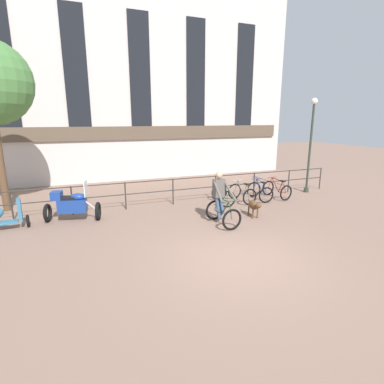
% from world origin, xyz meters
% --- Properties ---
extents(ground_plane, '(60.00, 60.00, 0.00)m').
position_xyz_m(ground_plane, '(0.00, 0.00, 0.00)').
color(ground_plane, '#846656').
extents(canal_railing, '(15.05, 0.05, 1.05)m').
position_xyz_m(canal_railing, '(-0.00, 5.20, 0.71)').
color(canal_railing, '#2D2B28').
rests_on(canal_railing, ground_plane).
extents(building_facade, '(18.00, 0.72, 10.41)m').
position_xyz_m(building_facade, '(0.00, 10.99, 5.18)').
color(building_facade, beige).
rests_on(building_facade, ground_plane).
extents(cyclist_with_bike, '(0.74, 1.20, 1.70)m').
position_xyz_m(cyclist_with_bike, '(0.77, 2.49, 0.76)').
color(cyclist_with_bike, black).
rests_on(cyclist_with_bike, ground_plane).
extents(dog, '(0.33, 0.95, 0.61)m').
position_xyz_m(dog, '(2.13, 2.64, 0.42)').
color(dog, brown).
rests_on(dog, ground_plane).
extents(parked_motorcycle, '(1.84, 1.02, 1.35)m').
position_xyz_m(parked_motorcycle, '(-3.75, 4.50, 0.56)').
color(parked_motorcycle, black).
rests_on(parked_motorcycle, ground_plane).
extents(parked_bicycle_near_lamp, '(0.81, 1.19, 0.86)m').
position_xyz_m(parked_bicycle_near_lamp, '(1.90, 4.54, 0.36)').
color(parked_bicycle_near_lamp, black).
rests_on(parked_bicycle_near_lamp, ground_plane).
extents(parked_bicycle_mid_left, '(0.76, 1.17, 0.86)m').
position_xyz_m(parked_bicycle_mid_left, '(2.77, 4.54, 0.36)').
color(parked_bicycle_mid_left, black).
rests_on(parked_bicycle_mid_left, ground_plane).
extents(parked_bicycle_mid_right, '(0.75, 1.16, 0.86)m').
position_xyz_m(parked_bicycle_mid_right, '(3.63, 4.54, 0.36)').
color(parked_bicycle_mid_right, black).
rests_on(parked_bicycle_mid_right, ground_plane).
extents(parked_bicycle_far_end, '(0.82, 1.20, 0.86)m').
position_xyz_m(parked_bicycle_far_end, '(4.50, 4.54, 0.36)').
color(parked_bicycle_far_end, black).
rests_on(parked_bicycle_far_end, ground_plane).
extents(parked_scooter, '(1.31, 0.53, 0.96)m').
position_xyz_m(parked_scooter, '(-5.72, 4.32, 0.46)').
color(parked_scooter, black).
rests_on(parked_scooter, ground_plane).
extents(street_lamp, '(0.28, 0.28, 4.23)m').
position_xyz_m(street_lamp, '(6.45, 4.93, 2.38)').
color(street_lamp, '#2D382D').
rests_on(street_lamp, ground_plane).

